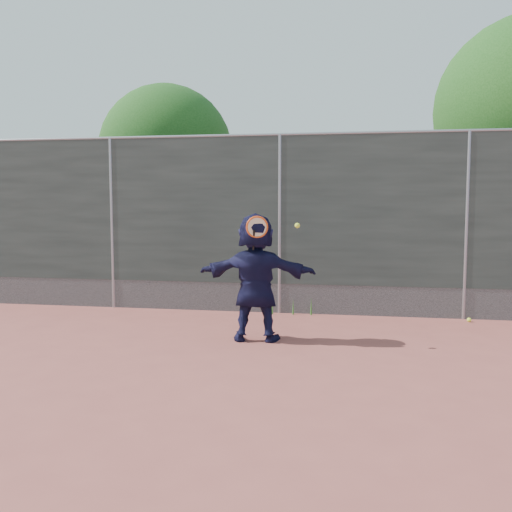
# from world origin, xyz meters

# --- Properties ---
(ground) EXTENTS (80.00, 80.00, 0.00)m
(ground) POSITION_xyz_m (0.00, 0.00, 0.00)
(ground) COLOR #9E4C42
(ground) RESTS_ON ground
(player) EXTENTS (1.63, 0.58, 1.73)m
(player) POSITION_xyz_m (-0.05, 1.51, 0.87)
(player) COLOR black
(player) RESTS_ON ground
(ball_ground) EXTENTS (0.07, 0.07, 0.07)m
(ball_ground) POSITION_xyz_m (3.05, 3.27, 0.03)
(ball_ground) COLOR #DDF937
(ball_ground) RESTS_ON ground
(fence) EXTENTS (20.00, 0.06, 3.03)m
(fence) POSITION_xyz_m (-0.00, 3.50, 1.58)
(fence) COLOR #38423D
(fence) RESTS_ON ground
(swing_action) EXTENTS (0.70, 0.14, 0.51)m
(swing_action) POSITION_xyz_m (0.05, 1.31, 1.54)
(swing_action) COLOR #DF4C15
(swing_action) RESTS_ON ground
(tree_left) EXTENTS (3.15, 3.00, 4.53)m
(tree_left) POSITION_xyz_m (-2.85, 6.55, 2.94)
(tree_left) COLOR #382314
(tree_left) RESTS_ON ground
(weed_clump) EXTENTS (0.68, 0.07, 0.30)m
(weed_clump) POSITION_xyz_m (0.29, 3.38, 0.13)
(weed_clump) COLOR #387226
(weed_clump) RESTS_ON ground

